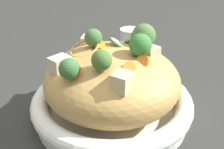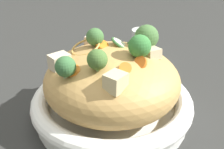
# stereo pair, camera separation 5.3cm
# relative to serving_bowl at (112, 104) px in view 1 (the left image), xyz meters

# --- Properties ---
(ground_plane) EXTENTS (3.00, 3.00, 0.00)m
(ground_plane) POSITION_rel_serving_bowl_xyz_m (0.00, 0.00, -0.03)
(ground_plane) COLOR #2C2D2B
(serving_bowl) EXTENTS (0.32, 0.32, 0.05)m
(serving_bowl) POSITION_rel_serving_bowl_xyz_m (0.00, 0.00, 0.00)
(serving_bowl) COLOR white
(serving_bowl) RESTS_ON ground_plane
(noodle_heap) EXTENTS (0.26, 0.26, 0.14)m
(noodle_heap) POSITION_rel_serving_bowl_xyz_m (-0.00, 0.00, 0.06)
(noodle_heap) COLOR tan
(noodle_heap) RESTS_ON serving_bowl
(broccoli_florets) EXTENTS (0.26, 0.13, 0.08)m
(broccoli_florets) POSITION_rel_serving_bowl_xyz_m (0.03, -0.01, 0.12)
(broccoli_florets) COLOR #9CBF6E
(broccoli_florets) RESTS_ON serving_bowl
(carrot_coins) EXTENTS (0.13, 0.12, 0.03)m
(carrot_coins) POSITION_rel_serving_bowl_xyz_m (-0.02, -0.01, 0.11)
(carrot_coins) COLOR orange
(carrot_coins) RESTS_ON serving_bowl
(zucchini_slices) EXTENTS (0.09, 0.05, 0.04)m
(zucchini_slices) POSITION_rel_serving_bowl_xyz_m (0.05, 0.01, 0.11)
(zucchini_slices) COLOR beige
(zucchini_slices) RESTS_ON serving_bowl
(chicken_chunks) EXTENTS (0.18, 0.21, 0.03)m
(chicken_chunks) POSITION_rel_serving_bowl_xyz_m (-0.03, 0.00, 0.11)
(chicken_chunks) COLOR beige
(chicken_chunks) RESTS_ON serving_bowl
(drinking_glass) EXTENTS (0.06, 0.06, 0.08)m
(drinking_glass) POSITION_rel_serving_bowl_xyz_m (0.26, 0.18, 0.01)
(drinking_glass) COLOR silver
(drinking_glass) RESTS_ON ground_plane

